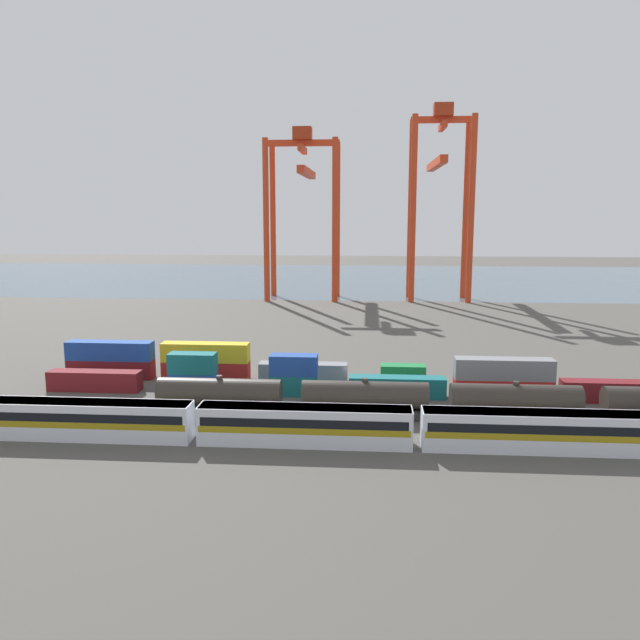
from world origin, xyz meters
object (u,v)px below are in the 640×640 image
Objects in this scene: gantry_crane_west at (304,194)px; shipping_container_13 at (303,372)px; passenger_train at (305,424)px; shipping_container_1 at (193,383)px; freight_tank_row at (439,400)px; shipping_container_6 at (503,389)px; shipping_container_3 at (294,385)px; gantry_crane_central at (440,184)px.

shipping_container_13 is at bearing -84.27° from gantry_crane_west.
gantry_crane_west is (-11.31, 110.58, 25.31)m from passenger_train.
shipping_container_13 is at bearing 25.17° from shipping_container_1.
freight_tank_row reaches higher than shipping_container_6.
gantry_crane_west is (-25.61, 101.48, 25.29)m from freight_tank_row.
passenger_train is 10.95× the size of shipping_container_1.
freight_tank_row is 5.33× the size of shipping_container_6.
shipping_container_13 is at bearing 165.97° from shipping_container_6.
shipping_container_3 is at bearing 180.00° from shipping_container_6.
shipping_container_13 is (-16.90, 14.69, -0.86)m from freight_tank_row.
passenger_train is at bearing -147.55° from freight_tank_row.
shipping_container_13 is (13.65, 6.41, 0.00)m from shipping_container_1.
shipping_container_3 and shipping_container_13 have the same top height.
freight_tank_row is at bearing 32.45° from passenger_train.
shipping_container_3 is at bearing -84.99° from gantry_crane_west.
gantry_crane_west is (-8.71, 86.79, 26.15)m from shipping_container_13.
shipping_container_3 is (13.10, 0.00, 0.00)m from shipping_container_1.
shipping_container_3 and shipping_container_6 have the same top height.
gantry_crane_west reaches higher than shipping_container_13.
shipping_container_1 is 15.08m from shipping_container_13.
freight_tank_row is at bearing -95.62° from gantry_crane_central.
shipping_container_13 is at bearing 96.22° from passenger_train.
shipping_container_1 is at bearing -113.44° from gantry_crane_central.
shipping_container_3 is 97.15m from gantry_crane_west.
passenger_train is at bearing -83.78° from shipping_container_13.
shipping_container_6 is 0.27× the size of gantry_crane_west.
gantry_crane_central reaches higher than passenger_train.
shipping_container_3 is 0.12× the size of gantry_crane_central.
gantry_crane_west is at bearing -179.36° from gantry_crane_central.
shipping_container_1 is 0.12× the size of gantry_crane_central.
shipping_container_1 is 1.00× the size of shipping_container_3.
gantry_crane_west reaches higher than shipping_container_1.
freight_tank_row is 1.29× the size of gantry_crane_central.
gantry_crane_west is (4.93, 93.20, 26.15)m from shipping_container_1.
freight_tank_row is (14.31, 9.10, 0.01)m from passenger_train.
passenger_train reaches higher than shipping_container_1.
gantry_crane_west is at bearing 86.97° from shipping_container_1.
shipping_container_3 is 0.50× the size of shipping_container_6.
gantry_crane_west is at bearing 95.01° from shipping_container_3.
passenger_train is 5.46× the size of shipping_container_13.
shipping_container_13 is 91.06m from gantry_crane_west.
shipping_container_6 is (39.30, 0.00, 0.00)m from shipping_container_1.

